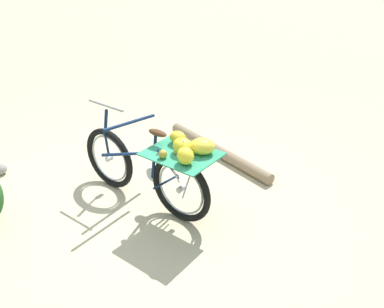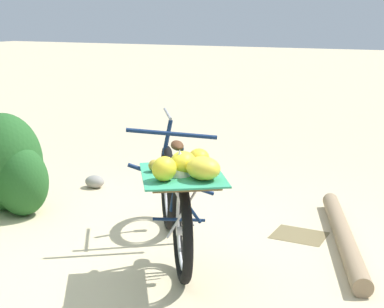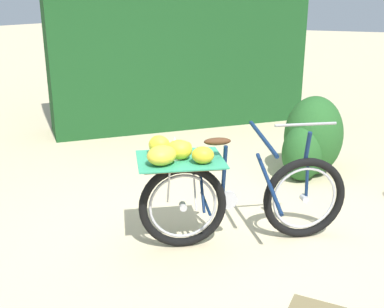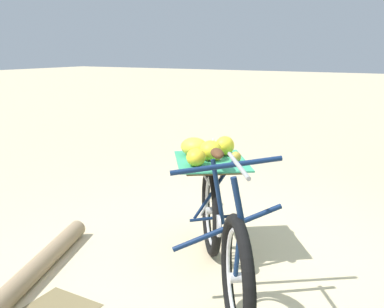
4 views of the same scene
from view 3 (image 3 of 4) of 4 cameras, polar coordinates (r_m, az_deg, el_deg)
ground_plane at (r=4.34m, az=3.36°, el=-8.83°), size 60.00×60.00×0.00m
foliage_hedge at (r=7.65m, az=-1.55°, el=14.33°), size 3.59×3.51×2.90m
bicycle at (r=3.85m, az=4.29°, el=-4.18°), size 1.26×1.63×1.03m
shrub_cluster at (r=5.64m, az=14.54°, el=1.59°), size 0.98×0.67×0.94m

